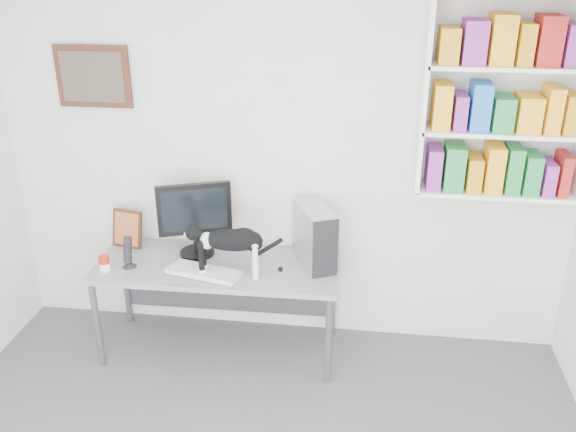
{
  "coord_description": "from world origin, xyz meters",
  "views": [
    {
      "loc": [
        0.57,
        -1.98,
        2.69
      ],
      "look_at": [
        0.09,
        1.53,
        1.14
      ],
      "focal_mm": 38.0,
      "sensor_mm": 36.0,
      "label": 1
    }
  ],
  "objects_px": {
    "keyboard": "(204,272)",
    "leaning_print": "(127,228)",
    "monitor": "(195,219)",
    "desk": "(219,308)",
    "pc_tower": "(315,236)",
    "soup_can": "(104,263)",
    "speaker": "(128,252)",
    "bookshelf": "(507,100)",
    "cat": "(231,252)"
  },
  "relations": [
    {
      "from": "keyboard",
      "to": "leaning_print",
      "type": "relative_size",
      "value": 1.73
    },
    {
      "from": "monitor",
      "to": "desk",
      "type": "bearing_deg",
      "value": -58.22
    },
    {
      "from": "pc_tower",
      "to": "soup_can",
      "type": "xyz_separation_m",
      "value": [
        -1.39,
        -0.29,
        -0.15
      ]
    },
    {
      "from": "speaker",
      "to": "bookshelf",
      "type": "bearing_deg",
      "value": 26.27
    },
    {
      "from": "keyboard",
      "to": "speaker",
      "type": "relative_size",
      "value": 2.15
    },
    {
      "from": "leaning_print",
      "to": "soup_can",
      "type": "height_order",
      "value": "leaning_print"
    },
    {
      "from": "desk",
      "to": "cat",
      "type": "height_order",
      "value": "cat"
    },
    {
      "from": "bookshelf",
      "to": "cat",
      "type": "height_order",
      "value": "bookshelf"
    },
    {
      "from": "desk",
      "to": "pc_tower",
      "type": "xyz_separation_m",
      "value": [
        0.66,
        0.11,
        0.56
      ]
    },
    {
      "from": "desk",
      "to": "speaker",
      "type": "xyz_separation_m",
      "value": [
        -0.59,
        -0.11,
        0.46
      ]
    },
    {
      "from": "desk",
      "to": "leaning_print",
      "type": "bearing_deg",
      "value": 163.19
    },
    {
      "from": "speaker",
      "to": "cat",
      "type": "height_order",
      "value": "cat"
    },
    {
      "from": "speaker",
      "to": "pc_tower",
      "type": "bearing_deg",
      "value": 28.42
    },
    {
      "from": "bookshelf",
      "to": "desk",
      "type": "distance_m",
      "value": 2.36
    },
    {
      "from": "bookshelf",
      "to": "monitor",
      "type": "relative_size",
      "value": 2.27
    },
    {
      "from": "monitor",
      "to": "soup_can",
      "type": "xyz_separation_m",
      "value": [
        -0.55,
        -0.32,
        -0.22
      ]
    },
    {
      "from": "leaning_print",
      "to": "soup_can",
      "type": "relative_size",
      "value": 2.69
    },
    {
      "from": "soup_can",
      "to": "cat",
      "type": "bearing_deg",
      "value": 2.86
    },
    {
      "from": "cat",
      "to": "desk",
      "type": "bearing_deg",
      "value": 129.98
    },
    {
      "from": "desk",
      "to": "keyboard",
      "type": "xyz_separation_m",
      "value": [
        -0.05,
        -0.15,
        0.37
      ]
    },
    {
      "from": "pc_tower",
      "to": "speaker",
      "type": "xyz_separation_m",
      "value": [
        -1.25,
        -0.22,
        -0.09
      ]
    },
    {
      "from": "speaker",
      "to": "keyboard",
      "type": "bearing_deg",
      "value": 14.39
    },
    {
      "from": "bookshelf",
      "to": "pc_tower",
      "type": "distance_m",
      "value": 1.49
    },
    {
      "from": "soup_can",
      "to": "bookshelf",
      "type": "bearing_deg",
      "value": 9.01
    },
    {
      "from": "monitor",
      "to": "cat",
      "type": "relative_size",
      "value": 0.95
    },
    {
      "from": "desk",
      "to": "speaker",
      "type": "height_order",
      "value": "speaker"
    },
    {
      "from": "keyboard",
      "to": "cat",
      "type": "distance_m",
      "value": 0.24
    },
    {
      "from": "leaning_print",
      "to": "soup_can",
      "type": "distance_m",
      "value": 0.39
    },
    {
      "from": "soup_can",
      "to": "cat",
      "type": "xyz_separation_m",
      "value": [
        0.86,
        0.04,
        0.12
      ]
    },
    {
      "from": "keyboard",
      "to": "pc_tower",
      "type": "distance_m",
      "value": 0.78
    },
    {
      "from": "leaning_print",
      "to": "desk",
      "type": "bearing_deg",
      "value": -4.39
    },
    {
      "from": "monitor",
      "to": "keyboard",
      "type": "distance_m",
      "value": 0.4
    },
    {
      "from": "desk",
      "to": "soup_can",
      "type": "distance_m",
      "value": 0.85
    },
    {
      "from": "monitor",
      "to": "cat",
      "type": "bearing_deg",
      "value": -62.13
    },
    {
      "from": "desk",
      "to": "keyboard",
      "type": "height_order",
      "value": "keyboard"
    },
    {
      "from": "desk",
      "to": "soup_can",
      "type": "bearing_deg",
      "value": -167.03
    },
    {
      "from": "monitor",
      "to": "pc_tower",
      "type": "height_order",
      "value": "monitor"
    },
    {
      "from": "monitor",
      "to": "pc_tower",
      "type": "bearing_deg",
      "value": -22.59
    },
    {
      "from": "monitor",
      "to": "cat",
      "type": "height_order",
      "value": "monitor"
    },
    {
      "from": "keyboard",
      "to": "soup_can",
      "type": "height_order",
      "value": "soup_can"
    },
    {
      "from": "bookshelf",
      "to": "monitor",
      "type": "bearing_deg",
      "value": -177.54
    },
    {
      "from": "pc_tower",
      "to": "keyboard",
      "type": "bearing_deg",
      "value": 175.25
    },
    {
      "from": "monitor",
      "to": "speaker",
      "type": "xyz_separation_m",
      "value": [
        -0.41,
        -0.25,
        -0.16
      ]
    },
    {
      "from": "bookshelf",
      "to": "desk",
      "type": "bearing_deg",
      "value": -173.03
    },
    {
      "from": "leaning_print",
      "to": "monitor",
      "type": "bearing_deg",
      "value": 4.5
    },
    {
      "from": "monitor",
      "to": "soup_can",
      "type": "relative_size",
      "value": 5.12
    },
    {
      "from": "desk",
      "to": "speaker",
      "type": "distance_m",
      "value": 0.76
    },
    {
      "from": "speaker",
      "to": "leaning_print",
      "type": "distance_m",
      "value": 0.33
    },
    {
      "from": "bookshelf",
      "to": "soup_can",
      "type": "height_order",
      "value": "bookshelf"
    },
    {
      "from": "pc_tower",
      "to": "soup_can",
      "type": "distance_m",
      "value": 1.43
    }
  ]
}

